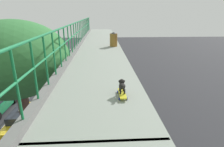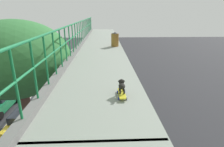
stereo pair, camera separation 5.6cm
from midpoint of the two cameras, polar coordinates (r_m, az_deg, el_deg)
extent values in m
cube|color=black|center=(2.86, -7.09, -20.75)|extent=(2.36, 0.06, 0.00)
cylinder|color=#1B7F47|center=(3.16, -28.53, -3.56)|extent=(0.04, 0.04, 1.19)
cylinder|color=#1B7F47|center=(3.82, -23.93, 0.73)|extent=(0.04, 0.04, 1.19)
cylinder|color=#1B7F47|center=(4.51, -20.70, 3.74)|extent=(0.04, 0.04, 1.19)
cylinder|color=#1B7F47|center=(5.21, -18.32, 5.94)|extent=(0.04, 0.04, 1.19)
cylinder|color=#1B7F47|center=(5.93, -16.50, 7.60)|extent=(0.04, 0.04, 1.19)
cylinder|color=#1B7F47|center=(6.66, -15.07, 8.89)|extent=(0.04, 0.04, 1.19)
cylinder|color=#1B7F47|center=(7.40, -13.92, 9.92)|extent=(0.04, 0.04, 1.19)
cylinder|color=#1B7F47|center=(8.14, -12.97, 10.77)|extent=(0.04, 0.04, 1.19)
cylinder|color=#1B7F47|center=(8.88, -12.17, 11.47)|extent=(0.04, 0.04, 1.19)
cylinder|color=#1B7F47|center=(9.62, -11.49, 12.06)|extent=(0.04, 0.04, 1.19)
cylinder|color=#1B7F47|center=(10.37, -10.91, 12.56)|extent=(0.04, 0.04, 1.19)
cylinder|color=#1B7F47|center=(11.12, -10.41, 13.00)|extent=(0.04, 0.04, 1.19)
cylinder|color=#1B7F47|center=(11.87, -9.96, 13.38)|extent=(0.04, 0.04, 1.19)
cylinder|color=#1B7F47|center=(12.62, -9.57, 13.71)|extent=(0.04, 0.04, 1.19)
cylinder|color=#1B7F47|center=(13.37, -9.22, 14.01)|extent=(0.04, 0.04, 1.19)
cylinder|color=#1B7F47|center=(14.12, -8.91, 14.27)|extent=(0.04, 0.04, 1.19)
cylinder|color=#1B7F47|center=(14.88, -8.63, 14.51)|extent=(0.04, 0.04, 1.19)
cylinder|color=#1B7F47|center=(15.63, -8.38, 14.72)|extent=(0.04, 0.04, 1.19)
cylinder|color=#1B7F47|center=(16.38, -8.15, 14.91)|extent=(0.04, 0.04, 1.19)
cylinder|color=#1B7F47|center=(17.14, -7.93, 15.09)|extent=(0.04, 0.04, 1.19)
cylinder|color=#1B7F47|center=(17.89, -7.74, 15.25)|extent=(0.04, 0.04, 1.19)
cylinder|color=#1B7F47|center=(18.65, -7.56, 15.40)|extent=(0.04, 0.04, 1.19)
cylinder|color=#1B7F47|center=(19.40, -7.40, 15.54)|extent=(0.04, 0.04, 1.19)
cube|color=yellow|center=(15.16, -26.12, -13.01)|extent=(1.68, 4.37, 0.62)
cube|color=#1E232B|center=(14.69, -26.80, -11.58)|extent=(1.46, 2.02, 0.53)
cube|color=silver|center=(14.54, -26.99, -10.44)|extent=(0.36, 0.16, 0.12)
cylinder|color=black|center=(16.05, -21.54, -11.42)|extent=(0.20, 0.60, 0.60)
cylinder|color=black|center=(16.62, -26.88, -11.11)|extent=(0.20, 0.60, 0.60)
cylinder|color=black|center=(13.97, -24.92, -16.79)|extent=(0.20, 0.60, 0.60)
cylinder|color=black|center=(14.62, -30.98, -16.13)|extent=(0.20, 0.60, 0.60)
cylinder|color=black|center=(19.22, -28.57, -7.28)|extent=(0.24, 0.63, 0.63)
cube|color=beige|center=(29.19, -22.06, 5.05)|extent=(2.57, 11.69, 2.95)
cube|color=black|center=(29.08, -22.19, 6.04)|extent=(2.59, 10.75, 0.70)
cylinder|color=black|center=(32.93, -17.58, 4.72)|extent=(0.28, 0.96, 0.96)
cylinder|color=black|center=(33.63, -21.66, 4.55)|extent=(0.28, 0.96, 0.96)
cylinder|color=black|center=(26.17, -21.32, 0.76)|extent=(0.28, 0.96, 0.96)
cylinder|color=black|center=(27.05, -26.28, 0.64)|extent=(0.28, 0.96, 0.96)
cylinder|color=brown|center=(9.83, -25.03, -17.26)|extent=(0.47, 0.47, 5.06)
ellipsoid|color=#377B3D|center=(8.33, -28.54, 4.15)|extent=(4.33, 4.33, 3.13)
cube|color=gold|center=(4.10, 2.86, -6.35)|extent=(0.16, 0.55, 0.02)
cylinder|color=#1620B1|center=(4.29, 3.71, -5.78)|extent=(0.02, 0.06, 0.06)
cylinder|color=#1620B1|center=(4.27, 1.45, -5.85)|extent=(0.02, 0.06, 0.06)
cylinder|color=#1620B1|center=(3.97, 4.37, -7.93)|extent=(0.02, 0.06, 0.06)
cylinder|color=#1620B1|center=(3.95, 1.92, -8.02)|extent=(0.02, 0.06, 0.06)
cylinder|color=black|center=(4.18, 3.31, -4.80)|extent=(0.04, 0.04, 0.11)
cylinder|color=black|center=(4.17, 2.09, -4.84)|extent=(0.04, 0.04, 0.11)
cylinder|color=black|center=(4.03, 3.60, -5.76)|extent=(0.04, 0.04, 0.11)
cylinder|color=black|center=(4.02, 2.33, -5.80)|extent=(0.04, 0.04, 0.11)
ellipsoid|color=black|center=(4.06, 2.86, -4.04)|extent=(0.15, 0.23, 0.13)
sphere|color=black|center=(4.12, 2.72, -2.67)|extent=(0.13, 0.13, 0.13)
ellipsoid|color=#201D2C|center=(4.18, 2.63, -2.50)|extent=(0.05, 0.06, 0.04)
sphere|color=black|center=(4.12, 3.40, -2.44)|extent=(0.05, 0.05, 0.05)
sphere|color=black|center=(4.11, 2.05, -2.48)|extent=(0.05, 0.05, 0.05)
sphere|color=black|center=(3.94, 3.06, -4.16)|extent=(0.07, 0.07, 0.07)
cylinder|color=brown|center=(10.18, 0.35, 10.63)|extent=(0.42, 0.42, 0.71)
cone|color=black|center=(10.14, 0.35, 12.78)|extent=(0.43, 0.43, 0.10)
camera|label=1|loc=(0.03, -90.35, -0.12)|focal=28.69mm
camera|label=2|loc=(0.03, 89.65, 0.12)|focal=28.69mm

